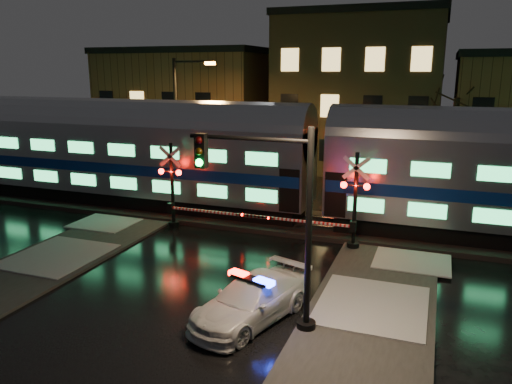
% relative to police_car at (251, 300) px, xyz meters
% --- Properties ---
extents(ground, '(120.00, 120.00, 0.00)m').
position_rel_police_car_xyz_m(ground, '(-3.00, 5.11, -0.68)').
color(ground, black).
rests_on(ground, ground).
extents(ballast, '(90.00, 4.20, 0.24)m').
position_rel_police_car_xyz_m(ballast, '(-3.00, 10.11, -0.56)').
color(ballast, black).
rests_on(ballast, ground).
extents(sidewalk_right, '(4.00, 20.00, 0.12)m').
position_rel_police_car_xyz_m(sidewalk_right, '(3.50, -0.89, -0.62)').
color(sidewalk_right, '#2D2D2D').
rests_on(sidewalk_right, ground).
extents(building_left, '(14.00, 10.00, 9.00)m').
position_rel_police_car_xyz_m(building_left, '(-16.00, 27.11, 3.82)').
color(building_left, '#543520').
rests_on(building_left, ground).
extents(building_mid, '(12.00, 11.00, 11.50)m').
position_rel_police_car_xyz_m(building_mid, '(-1.00, 27.61, 5.07)').
color(building_mid, brown).
rests_on(building_mid, ground).
extents(train, '(51.00, 3.12, 5.92)m').
position_rel_police_car_xyz_m(train, '(-0.23, 10.10, 2.70)').
color(train, black).
rests_on(train, ballast).
extents(police_car, '(3.24, 5.02, 1.51)m').
position_rel_police_car_xyz_m(police_car, '(0.00, 0.00, 0.00)').
color(police_car, silver).
rests_on(police_car, ground).
extents(crossing_signal_right, '(6.13, 0.67, 4.34)m').
position_rel_police_car_xyz_m(crossing_signal_right, '(1.60, 7.42, 1.12)').
color(crossing_signal_right, black).
rests_on(crossing_signal_right, ground).
extents(crossing_signal_left, '(6.06, 0.67, 4.29)m').
position_rel_police_car_xyz_m(crossing_signal_left, '(-6.65, 7.42, 1.09)').
color(crossing_signal_left, black).
rests_on(crossing_signal_left, ground).
extents(traffic_light, '(4.01, 0.71, 6.20)m').
position_rel_police_car_xyz_m(traffic_light, '(0.84, -0.10, 2.61)').
color(traffic_light, black).
rests_on(traffic_light, ground).
extents(streetlight, '(2.81, 0.29, 8.40)m').
position_rel_police_car_xyz_m(streetlight, '(-10.06, 14.11, 4.16)').
color(streetlight, black).
rests_on(streetlight, ground).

